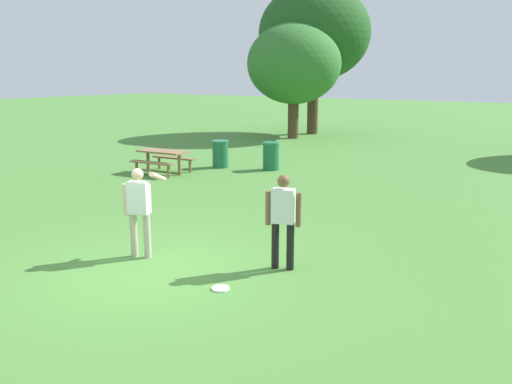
# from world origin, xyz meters

# --- Properties ---
(ground_plane) EXTENTS (120.00, 120.00, 0.00)m
(ground_plane) POSITION_xyz_m (0.00, 0.00, 0.00)
(ground_plane) COLOR #4C8438
(person_thrower) EXTENTS (0.58, 0.34, 1.64)m
(person_thrower) POSITION_xyz_m (1.83, 1.32, 0.94)
(person_thrower) COLOR black
(person_thrower) RESTS_ON ground
(person_catcher) EXTENTS (0.58, 0.80, 1.64)m
(person_catcher) POSITION_xyz_m (-0.64, 0.45, 0.96)
(person_catcher) COLOR #B7AD93
(person_catcher) RESTS_ON ground
(frisbee) EXTENTS (0.28, 0.28, 0.03)m
(frisbee) POSITION_xyz_m (1.47, 0.03, 0.01)
(frisbee) COLOR white
(frisbee) RESTS_ON ground
(picnic_table_near) EXTENTS (1.79, 1.53, 0.77)m
(picnic_table_near) POSITION_xyz_m (-6.00, 6.82, 0.56)
(picnic_table_near) COLOR olive
(picnic_table_near) RESTS_ON ground
(trash_can_beside_table) EXTENTS (0.59, 0.59, 0.96)m
(trash_can_beside_table) POSITION_xyz_m (-5.10, 8.79, 0.48)
(trash_can_beside_table) COLOR #1E663D
(trash_can_beside_table) RESTS_ON ground
(trash_can_further_along) EXTENTS (0.59, 0.59, 0.96)m
(trash_can_further_along) POSITION_xyz_m (-3.35, 9.37, 0.48)
(trash_can_further_along) COLOR #1E663D
(trash_can_further_along) RESTS_ON ground
(tree_tall_left) EXTENTS (5.97, 5.97, 7.91)m
(tree_tall_left) POSITION_xyz_m (-7.32, 20.23, 5.35)
(tree_tall_left) COLOR #4C3823
(tree_tall_left) RESTS_ON ground
(tree_broad_center) EXTENTS (4.73, 4.73, 5.77)m
(tree_broad_center) POSITION_xyz_m (-7.19, 17.81, 3.73)
(tree_broad_center) COLOR #4C3823
(tree_broad_center) RESTS_ON ground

